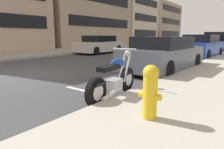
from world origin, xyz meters
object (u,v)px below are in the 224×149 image
at_px(parked_car_at_intersection, 219,44).
at_px(crossing_truck, 219,38).
at_px(parked_car_far_down_curb, 164,54).
at_px(parked_motorcycle, 114,80).
at_px(car_opposite_curb, 99,45).
at_px(parked_car_near_corner, 224,42).
at_px(parked_car_across_street, 201,47).
at_px(fire_hydrant, 150,90).

distance_m(parked_car_at_intersection, crossing_truck, 15.47).
bearing_deg(parked_car_far_down_curb, parked_motorcycle, -170.79).
bearing_deg(car_opposite_curb, parked_car_far_down_curb, 59.20).
xyz_separation_m(parked_car_near_corner, car_opposite_curb, (-13.01, 6.94, -0.01)).
bearing_deg(parked_car_near_corner, parked_motorcycle, -174.87).
bearing_deg(parked_car_far_down_curb, parked_car_across_street, 2.58).
xyz_separation_m(parked_car_across_street, crossing_truck, (21.27, 2.41, 0.32)).
xyz_separation_m(parked_car_at_intersection, fire_hydrant, (-17.06, -1.79, -0.10)).
height_order(parked_car_across_street, parked_car_at_intersection, parked_car_across_street).
bearing_deg(parked_car_at_intersection, crossing_truck, 7.54).
xyz_separation_m(car_opposite_curb, fire_hydrant, (-9.31, -9.07, -0.09)).
relative_size(parked_motorcycle, parked_car_across_street, 0.45).
bearing_deg(car_opposite_curb, fire_hydrant, 44.53).
distance_m(parked_motorcycle, crossing_truck, 31.63).
height_order(parked_car_across_street, crossing_truck, crossing_truck).
bearing_deg(fire_hydrant, parked_car_near_corner, 5.45).
height_order(crossing_truck, car_opposite_curb, crossing_truck).
distance_m(parked_motorcycle, parked_car_near_corner, 21.50).
distance_m(car_opposite_curb, fire_hydrant, 13.00).
distance_m(parked_car_near_corner, fire_hydrant, 22.43).
bearing_deg(crossing_truck, parked_car_near_corner, 104.89).
distance_m(crossing_truck, fire_hydrant, 32.61).
relative_size(parked_motorcycle, crossing_truck, 0.36).
bearing_deg(crossing_truck, parked_motorcycle, 98.11).
distance_m(parked_car_across_street, fire_hydrant, 11.21).
bearing_deg(car_opposite_curb, crossing_truck, 168.54).
xyz_separation_m(parked_car_far_down_curb, parked_car_across_street, (6.11, 0.06, 0.03)).
distance_m(parked_car_far_down_curb, car_opposite_curb, 8.46).
xyz_separation_m(parked_car_across_street, car_opposite_curb, (-1.74, 7.19, -0.02)).
distance_m(parked_motorcycle, parked_car_far_down_curb, 4.14).
bearing_deg(parked_car_across_street, car_opposite_curb, 106.98).
bearing_deg(car_opposite_curb, parked_car_across_street, 103.89).
bearing_deg(crossing_truck, parked_car_across_street, 99.14).
bearing_deg(fire_hydrant, parked_car_across_street, 9.68).
height_order(car_opposite_curb, fire_hydrant, car_opposite_curb).
bearing_deg(fire_hydrant, parked_motorcycle, 57.19).
relative_size(parked_car_across_street, parked_car_at_intersection, 1.07).
height_order(parked_car_across_street, fire_hydrant, parked_car_across_street).
height_order(parked_car_near_corner, car_opposite_curb, parked_car_near_corner).
height_order(crossing_truck, fire_hydrant, crossing_truck).
xyz_separation_m(parked_motorcycle, car_opposite_curb, (8.47, 7.77, 0.25)).
xyz_separation_m(crossing_truck, fire_hydrant, (-32.33, -4.29, -0.43)).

